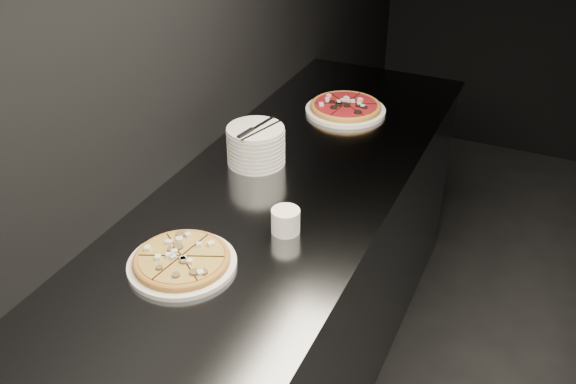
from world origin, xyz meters
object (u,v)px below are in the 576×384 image
at_px(counter, 279,298).
at_px(pizza_tomato, 346,107).
at_px(cutlery, 255,129).
at_px(pizza_mushroom, 182,261).
at_px(plate_stack, 256,145).
at_px(ramekin, 286,220).

xyz_separation_m(counter, pizza_tomato, (-0.01, 0.68, 0.48)).
bearing_deg(pizza_tomato, counter, -88.87).
height_order(counter, pizza_tomato, pizza_tomato).
distance_m(pizza_tomato, cutlery, 0.58).
xyz_separation_m(pizza_mushroom, cutlery, (-0.07, 0.60, 0.12)).
height_order(pizza_tomato, cutlery, cutlery).
bearing_deg(plate_stack, ramekin, -51.51).
bearing_deg(cutlery, counter, -32.93).
bearing_deg(counter, plate_stack, 135.76).
distance_m(pizza_mushroom, ramekin, 0.33).
relative_size(counter, pizza_tomato, 6.39).
xyz_separation_m(pizza_mushroom, plate_stack, (-0.08, 0.61, 0.05)).
bearing_deg(counter, pizza_tomato, 91.13).
xyz_separation_m(counter, cutlery, (-0.15, 0.13, 0.60)).
xyz_separation_m(pizza_tomato, plate_stack, (-0.14, -0.53, 0.05)).
bearing_deg(cutlery, pizza_mushroom, -73.15).
relative_size(pizza_mushroom, cutlery, 1.70).
bearing_deg(pizza_mushroom, counter, 81.21).
height_order(pizza_tomato, ramekin, ramekin).
distance_m(counter, plate_stack, 0.57).
bearing_deg(pizza_mushroom, pizza_tomato, 87.09).
bearing_deg(pizza_tomato, cutlery, -103.62).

